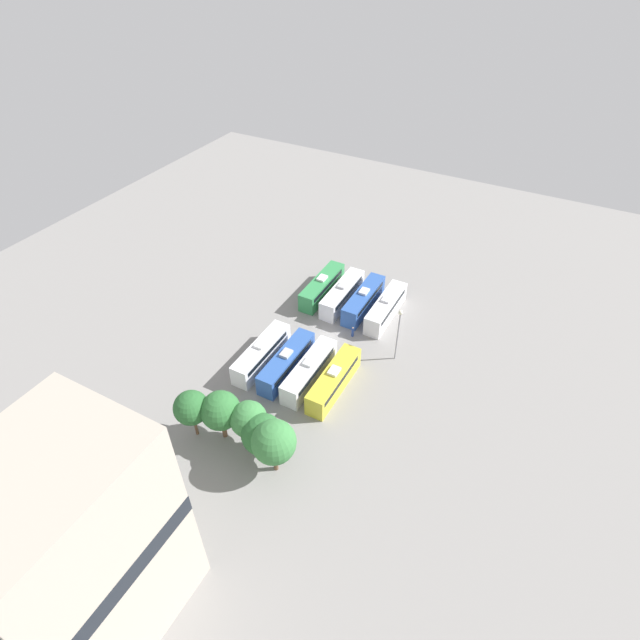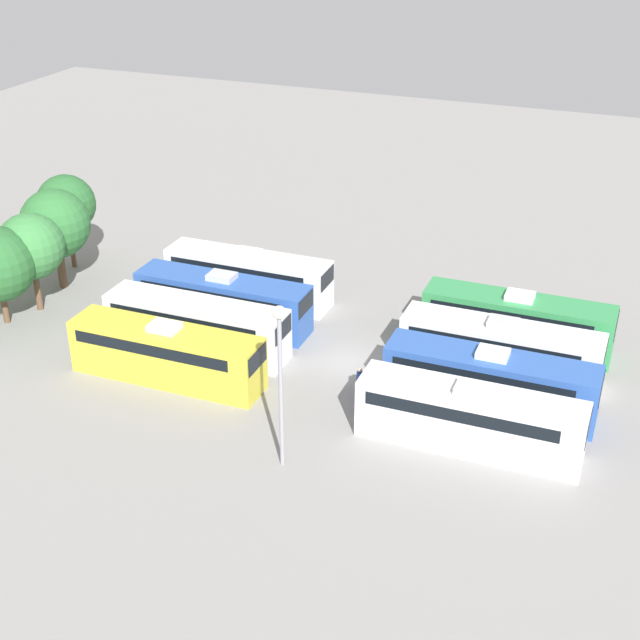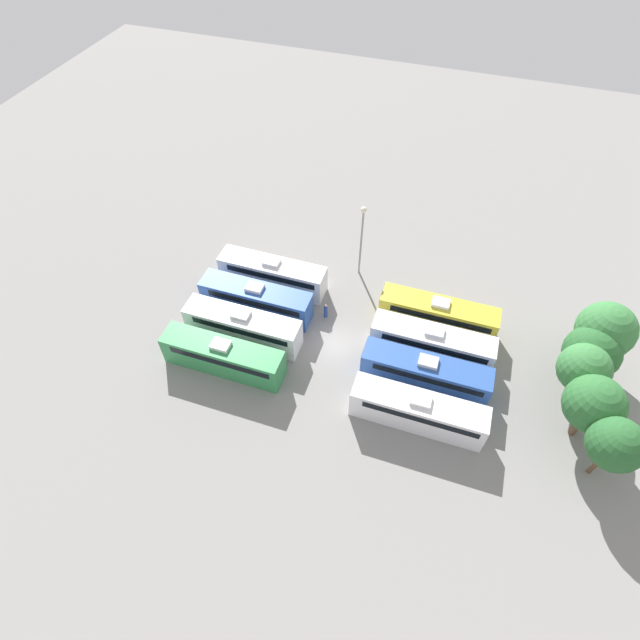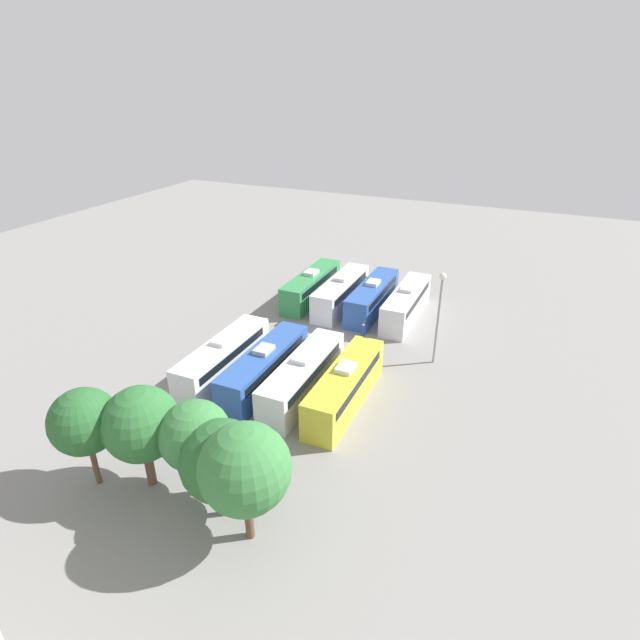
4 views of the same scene
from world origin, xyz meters
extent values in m
plane|color=gray|center=(0.00, 0.00, 0.00)|extent=(123.64, 123.64, 0.00)
cube|color=silver|center=(-5.34, -8.21, 1.51)|extent=(2.45, 10.78, 3.03)
cube|color=black|center=(-5.34, -7.94, 2.35)|extent=(2.49, 9.16, 0.67)
cube|color=black|center=(-5.34, -13.59, 2.35)|extent=(2.15, 0.08, 1.06)
cube|color=silver|center=(-5.34, -8.21, 3.20)|extent=(1.20, 1.60, 0.35)
cube|color=#2D56A8|center=(-1.65, -8.41, 1.51)|extent=(2.45, 10.78, 3.03)
cube|color=black|center=(-1.65, -8.14, 2.35)|extent=(2.49, 9.16, 0.67)
cube|color=black|center=(-1.65, -13.79, 2.35)|extent=(2.15, 0.08, 1.06)
cube|color=silver|center=(-1.65, -8.41, 3.20)|extent=(1.20, 1.60, 0.35)
cube|color=white|center=(1.83, -8.24, 1.51)|extent=(2.45, 10.78, 3.03)
cube|color=black|center=(1.83, -7.97, 2.35)|extent=(2.49, 9.16, 0.67)
cube|color=black|center=(1.83, -13.62, 2.35)|extent=(2.15, 0.08, 1.06)
cube|color=#B2B2B7|center=(1.83, -8.24, 3.20)|extent=(1.20, 1.60, 0.35)
cube|color=#338C4C|center=(5.46, -8.48, 1.51)|extent=(2.45, 10.78, 3.03)
cube|color=black|center=(5.46, -8.21, 2.35)|extent=(2.49, 9.16, 0.67)
cube|color=black|center=(5.46, -13.86, 2.35)|extent=(2.15, 0.08, 1.06)
cube|color=white|center=(5.46, -8.48, 3.20)|extent=(1.20, 1.60, 0.35)
cube|color=gold|center=(-5.20, 8.38, 1.51)|extent=(2.45, 10.78, 3.03)
cube|color=black|center=(-5.20, 8.65, 2.35)|extent=(2.49, 9.16, 0.67)
cube|color=black|center=(-5.20, 3.00, 2.35)|extent=(2.15, 0.08, 1.06)
cube|color=white|center=(-5.20, 8.38, 3.20)|extent=(1.20, 1.60, 0.35)
cube|color=silver|center=(-1.71, 8.45, 1.51)|extent=(2.45, 10.78, 3.03)
cube|color=black|center=(-1.71, 8.72, 2.35)|extent=(2.49, 9.16, 0.67)
cube|color=black|center=(-1.71, 3.07, 2.35)|extent=(2.15, 0.08, 1.06)
cube|color=silver|center=(-1.71, 8.45, 3.20)|extent=(1.20, 1.60, 0.35)
cube|color=#2D56A8|center=(1.64, 8.49, 1.51)|extent=(2.45, 10.78, 3.03)
cube|color=black|center=(1.64, 8.76, 2.35)|extent=(2.49, 9.16, 0.67)
cube|color=black|center=(1.64, 3.11, 2.35)|extent=(2.15, 0.08, 1.06)
cube|color=#B2B2B7|center=(1.64, 8.49, 3.20)|extent=(1.20, 1.60, 0.35)
cube|color=white|center=(5.44, 8.62, 1.51)|extent=(2.45, 10.78, 3.03)
cube|color=black|center=(5.44, 8.89, 2.35)|extent=(2.49, 9.16, 0.67)
cube|color=black|center=(5.44, 3.24, 2.35)|extent=(2.15, 0.08, 1.06)
cube|color=white|center=(5.44, 8.62, 3.20)|extent=(1.20, 1.60, 0.35)
cylinder|color=navy|center=(-2.98, -1.85, 0.72)|extent=(0.36, 0.36, 1.43)
sphere|color=tan|center=(-2.98, -1.85, 1.55)|extent=(0.24, 0.24, 0.24)
cylinder|color=gray|center=(-9.97, -0.47, 3.90)|extent=(0.20, 0.20, 7.79)
sphere|color=#EAE5C6|center=(-9.97, -0.47, 7.97)|extent=(0.60, 0.60, 0.60)
cylinder|color=brown|center=(-4.99, 21.78, 1.54)|extent=(0.49, 0.49, 3.07)
sphere|color=#387A3D|center=(-4.99, 21.78, 4.75)|extent=(4.78, 4.78, 4.78)
cylinder|color=brown|center=(-2.97, 20.99, 1.14)|extent=(0.38, 0.38, 2.28)
sphere|color=#28602D|center=(-2.97, 20.99, 3.87)|extent=(4.57, 4.57, 4.57)
cylinder|color=brown|center=(-0.74, 20.23, 1.41)|extent=(0.40, 0.40, 2.82)
sphere|color=#387A3D|center=(-0.74, 20.23, 4.27)|extent=(4.12, 4.12, 4.12)
cylinder|color=brown|center=(2.55, 20.83, 1.44)|extent=(0.54, 0.54, 2.89)
sphere|color=#2D6B33|center=(2.55, 20.83, 4.46)|extent=(4.49, 4.49, 4.49)
cylinder|color=brown|center=(5.57, 22.13, 1.60)|extent=(0.34, 0.34, 3.20)
sphere|color=#28602D|center=(5.57, 22.13, 4.59)|extent=(3.97, 3.97, 3.97)
camera|label=1|loc=(-24.05, 47.20, 47.25)|focal=28.00mm
camera|label=2|loc=(-40.92, -14.54, 25.24)|focal=50.00mm
camera|label=3|loc=(27.05, 7.56, 36.67)|focal=28.00mm
camera|label=4|loc=(-16.23, 37.70, 22.39)|focal=28.00mm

